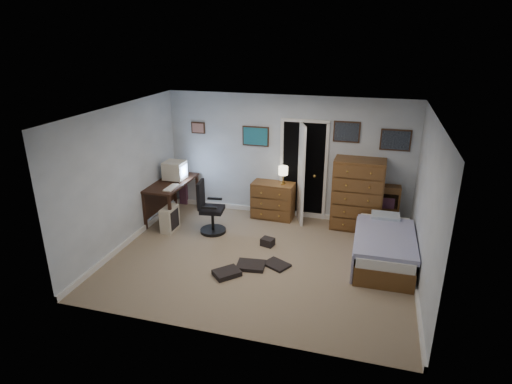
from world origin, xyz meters
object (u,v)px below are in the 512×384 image
low_dresser (273,200)px  bed (383,247)px  office_chair (209,213)px  computer_desk (168,190)px  tall_dresser (358,194)px

low_dresser → bed: size_ratio=0.47×
office_chair → low_dresser: office_chair is taller
computer_desk → low_dresser: size_ratio=1.62×
low_dresser → computer_desk: bearing=-161.1°
computer_desk → office_chair: 1.17m
tall_dresser → bed: size_ratio=0.78×
low_dresser → tall_dresser: (1.68, -0.02, 0.32)m
bed → office_chair: bearing=174.5°
tall_dresser → low_dresser: bearing=-179.7°
low_dresser → office_chair: bearing=-131.8°
computer_desk → tall_dresser: tall_dresser is taller
tall_dresser → bed: 1.43m
bed → tall_dresser: bearing=112.1°
computer_desk → bed: computer_desk is taller
computer_desk → tall_dresser: (3.76, 0.56, 0.09)m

